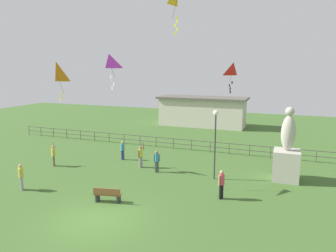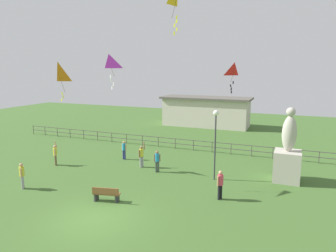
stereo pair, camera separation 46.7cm
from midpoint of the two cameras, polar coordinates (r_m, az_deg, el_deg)
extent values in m
plane|color=#3D6028|center=(16.30, -12.38, -16.04)|extent=(80.00, 80.00, 0.00)
cube|color=#B2AD9E|center=(21.82, 21.40, -6.81)|extent=(1.63, 1.63, 1.99)
ellipsoid|color=#B2AD9E|center=(21.30, 21.78, -1.30)|extent=(0.90, 0.76, 2.29)
sphere|color=#B2AD9E|center=(21.08, 22.04, 2.41)|extent=(0.56, 0.56, 0.56)
cylinder|color=#38383D|center=(20.54, 9.19, -3.96)|extent=(0.10, 0.10, 4.26)
sphere|color=white|center=(20.10, 9.38, 2.35)|extent=(0.36, 0.36, 0.36)
cube|color=brown|center=(17.81, -10.35, -12.00)|extent=(1.55, 0.72, 0.06)
cube|color=brown|center=(17.57, -10.58, -11.55)|extent=(1.48, 0.38, 0.36)
cube|color=#333338|center=(18.10, -12.15, -12.46)|extent=(0.08, 0.36, 0.45)
cube|color=#333338|center=(17.71, -8.45, -12.86)|extent=(0.08, 0.36, 0.45)
cylinder|color=brown|center=(25.17, -19.22, -5.82)|extent=(0.13, 0.13, 0.78)
cylinder|color=brown|center=(25.02, -19.26, -5.92)|extent=(0.13, 0.13, 0.78)
cylinder|color=gold|center=(24.92, -19.34, -4.40)|extent=(0.29, 0.29, 0.55)
sphere|color=tan|center=(24.83, -19.39, -3.55)|extent=(0.21, 0.21, 0.21)
cylinder|color=tan|center=(24.98, -19.24, -3.20)|extent=(0.23, 0.19, 0.53)
cylinder|color=tan|center=(24.75, -19.38, -4.59)|extent=(0.09, 0.09, 0.52)
cylinder|color=navy|center=(25.31, -7.32, -5.23)|extent=(0.13, 0.13, 0.76)
cylinder|color=navy|center=(25.41, -7.58, -5.18)|extent=(0.13, 0.13, 0.76)
cylinder|color=#268CBF|center=(25.19, -7.49, -3.78)|extent=(0.28, 0.28, 0.54)
sphere|color=tan|center=(25.10, -7.51, -2.96)|extent=(0.20, 0.20, 0.20)
cylinder|color=tan|center=(25.08, -7.16, -3.91)|extent=(0.08, 0.08, 0.51)
cylinder|color=tan|center=(25.32, -7.81, -3.80)|extent=(0.08, 0.08, 0.51)
cylinder|color=#99999E|center=(21.17, -24.29, -9.22)|extent=(0.14, 0.14, 0.81)
cylinder|color=#99999E|center=(21.03, -24.37, -9.37)|extent=(0.14, 0.14, 0.81)
cylinder|color=gold|center=(20.89, -24.47, -7.51)|extent=(0.30, 0.30, 0.57)
sphere|color=tan|center=(20.77, -24.56, -6.47)|extent=(0.22, 0.22, 0.22)
cylinder|color=tan|center=(21.08, -24.38, -7.43)|extent=(0.09, 0.09, 0.54)
cylinder|color=tan|center=(20.71, -24.56, -7.76)|extent=(0.09, 0.09, 0.54)
cylinder|color=#99999E|center=(23.33, -4.08, -6.48)|extent=(0.14, 0.14, 0.81)
cylinder|color=#99999E|center=(23.25, -4.41, -6.55)|extent=(0.14, 0.14, 0.81)
cylinder|color=gold|center=(23.10, -4.27, -4.87)|extent=(0.30, 0.30, 0.57)
sphere|color=#8C6647|center=(23.00, -4.28, -3.92)|extent=(0.22, 0.22, 0.22)
cylinder|color=#8C6647|center=(23.03, -3.80, -3.60)|extent=(0.20, 0.17, 0.55)
cylinder|color=#8C6647|center=(23.01, -4.68, -5.03)|extent=(0.09, 0.09, 0.54)
cylinder|color=black|center=(18.02, 10.00, -11.81)|extent=(0.14, 0.14, 0.84)
cylinder|color=black|center=(18.14, 10.34, -11.67)|extent=(0.14, 0.14, 0.84)
cylinder|color=#D83F59|center=(17.82, 10.24, -9.60)|extent=(0.31, 0.31, 0.60)
sphere|color=tan|center=(17.69, 10.29, -8.35)|extent=(0.23, 0.23, 0.23)
cylinder|color=tan|center=(17.69, 9.81, -9.87)|extent=(0.09, 0.09, 0.56)
cylinder|color=tan|center=(17.98, 10.67, -9.55)|extent=(0.09, 0.09, 0.56)
cylinder|color=#3F4C47|center=(22.21, -1.17, -7.39)|extent=(0.13, 0.13, 0.78)
cylinder|color=#3F4C47|center=(22.20, -1.57, -7.39)|extent=(0.13, 0.13, 0.78)
cylinder|color=#268CBF|center=(22.01, -1.38, -5.74)|extent=(0.28, 0.28, 0.55)
sphere|color=#8C6647|center=(21.91, -1.38, -4.79)|extent=(0.21, 0.21, 0.21)
cylinder|color=#8C6647|center=(22.03, -0.88, -5.82)|extent=(0.09, 0.09, 0.52)
cylinder|color=#8C6647|center=(22.01, -1.88, -5.84)|extent=(0.09, 0.09, 0.52)
pyramid|color=red|center=(22.38, 12.58, 9.98)|extent=(0.92, 0.91, 0.91)
cylinder|color=#4C381E|center=(22.56, 12.24, 8.86)|extent=(0.31, 0.32, 0.91)
cube|color=black|center=(22.59, 12.35, 7.72)|extent=(0.09, 0.04, 0.20)
cube|color=black|center=(22.55, 11.91, 7.18)|extent=(0.12, 0.02, 0.21)
cube|color=black|center=(22.58, 12.01, 6.62)|extent=(0.11, 0.03, 0.21)
cube|color=black|center=(22.60, 12.03, 6.06)|extent=(0.09, 0.02, 0.20)
cylinder|color=#4C381E|center=(19.00, 2.02, 21.06)|extent=(0.43, 0.12, 1.37)
cube|color=yellow|center=(18.91, 2.31, 19.13)|extent=(0.11, 0.03, 0.21)
cube|color=yellow|center=(18.87, 2.31, 18.47)|extent=(0.10, 0.05, 0.20)
cube|color=yellow|center=(18.83, 1.93, 17.82)|extent=(0.08, 0.04, 0.20)
cube|color=yellow|center=(18.82, 2.34, 17.15)|extent=(0.08, 0.04, 0.20)
cube|color=yellow|center=(18.78, 1.88, 16.49)|extent=(0.08, 0.01, 0.20)
pyramid|color=orange|center=(22.66, -18.79, 9.04)|extent=(0.99, 1.01, 1.36)
cylinder|color=#4C381E|center=(23.05, -18.20, 7.40)|extent=(0.21, 0.83, 1.36)
cube|color=yellow|center=(23.10, -18.14, 5.63)|extent=(0.09, 0.02, 0.20)
cube|color=yellow|center=(23.10, -17.97, 5.09)|extent=(0.09, 0.05, 0.20)
cube|color=yellow|center=(23.15, -18.24, 4.54)|extent=(0.09, 0.04, 0.20)
pyramid|color=#B22DB2|center=(19.12, -10.00, 11.38)|extent=(0.77, 1.07, 0.84)
cylinder|color=#4C381E|center=(18.93, -9.50, 10.15)|extent=(0.46, 0.17, 0.84)
cube|color=white|center=(18.95, -9.71, 8.84)|extent=(0.11, 0.04, 0.21)
cube|color=white|center=(18.95, -9.64, 8.18)|extent=(0.09, 0.03, 0.20)
cube|color=white|center=(18.95, -9.19, 7.52)|extent=(0.09, 0.04, 0.20)
cube|color=white|center=(18.97, -9.46, 6.85)|extent=(0.10, 0.05, 0.20)
cylinder|color=#4C4742|center=(37.66, -22.96, -0.63)|extent=(0.06, 0.06, 0.95)
cylinder|color=#4C4742|center=(36.51, -21.11, -0.83)|extent=(0.06, 0.06, 0.95)
cylinder|color=#4C4742|center=(35.38, -19.13, -1.05)|extent=(0.06, 0.06, 0.95)
cylinder|color=#4C4742|center=(34.30, -17.01, -1.28)|extent=(0.06, 0.06, 0.95)
cylinder|color=#4C4742|center=(33.24, -14.70, -1.52)|extent=(0.06, 0.06, 0.95)
cylinder|color=#4C4742|center=(32.27, -12.29, -1.78)|extent=(0.06, 0.06, 0.95)
cylinder|color=#4C4742|center=(31.36, -9.77, -2.04)|extent=(0.06, 0.06, 0.95)
cylinder|color=#4C4742|center=(30.52, -7.11, -2.32)|extent=(0.06, 0.06, 0.95)
cylinder|color=#4C4742|center=(29.74, -4.24, -2.61)|extent=(0.06, 0.06, 0.95)
cylinder|color=#4C4742|center=(29.05, -1.34, -2.90)|extent=(0.06, 0.06, 0.95)
cylinder|color=#4C4742|center=(28.43, 1.80, -3.20)|extent=(0.06, 0.06, 0.95)
cylinder|color=#4C4742|center=(27.90, 5.10, -3.50)|extent=(0.06, 0.06, 0.95)
cylinder|color=#4C4742|center=(27.46, 8.49, -3.81)|extent=(0.06, 0.06, 0.95)
cylinder|color=#4C4742|center=(27.13, 11.86, -4.09)|extent=(0.06, 0.06, 0.95)
cylinder|color=#4C4742|center=(26.90, 15.43, -4.38)|extent=(0.06, 0.06, 0.95)
cylinder|color=#4C4742|center=(26.77, 18.97, -4.65)|extent=(0.06, 0.06, 0.95)
cylinder|color=#4C4742|center=(26.74, 22.60, -4.91)|extent=(0.06, 0.06, 0.95)
cylinder|color=#4C4742|center=(26.82, 26.21, -5.15)|extent=(0.06, 0.06, 0.95)
cube|color=#4C4742|center=(27.96, 4.04, -2.54)|extent=(36.00, 0.05, 0.05)
cube|color=#4C4742|center=(28.06, 4.03, -3.41)|extent=(36.00, 0.05, 0.05)
cube|color=beige|center=(39.60, 7.25, 2.45)|extent=(10.42, 3.53, 3.42)
cube|color=#59544C|center=(39.39, 7.32, 5.08)|extent=(11.02, 4.13, 0.24)
camera|label=1|loc=(0.23, -89.34, 0.12)|focal=33.53mm
camera|label=2|loc=(0.23, 90.66, -0.12)|focal=33.53mm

